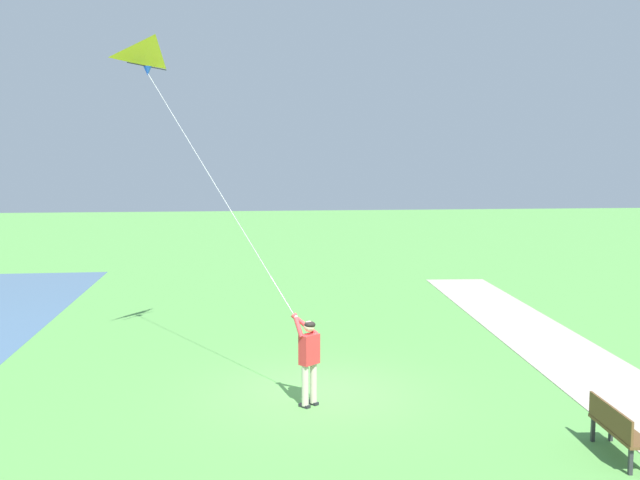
{
  "coord_description": "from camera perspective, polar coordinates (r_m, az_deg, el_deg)",
  "views": [
    {
      "loc": [
        1.76,
        14.33,
        4.78
      ],
      "look_at": [
        0.14,
        1.39,
        3.4
      ],
      "focal_mm": 39.56,
      "sensor_mm": 36.0,
      "label": 1
    }
  ],
  "objects": [
    {
      "name": "ground_plane",
      "position": [
        15.21,
        -0.14,
        -12.26
      ],
      "size": [
        120.0,
        120.0,
        0.0
      ],
      "primitive_type": "plane",
      "color": "#569947"
    },
    {
      "name": "park_bench_near_walkway",
      "position": [
        12.9,
        22.87,
        -13.76
      ],
      "size": [
        0.55,
        1.53,
        0.88
      ],
      "color": "brown",
      "rests_on": "ground"
    },
    {
      "name": "flying_kite",
      "position": [
        17.85,
        -13.16,
        14.28
      ],
      "size": [
        3.65,
        4.54,
        6.09
      ],
      "color": "yellow"
    },
    {
      "name": "person_kite_flyer",
      "position": [
        14.15,
        -0.94,
        -9.25
      ],
      "size": [
        0.57,
        0.61,
        1.83
      ],
      "color": "#232328",
      "rests_on": "ground"
    }
  ]
}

